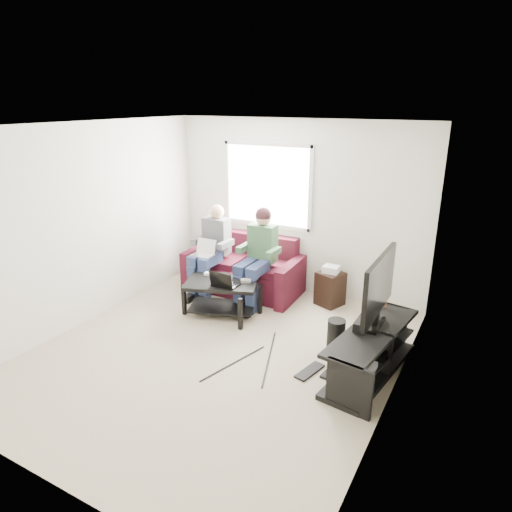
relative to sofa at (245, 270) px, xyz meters
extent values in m
plane|color=tan|center=(0.67, -1.82, -0.31)|extent=(4.50, 4.50, 0.00)
plane|color=white|center=(0.67, -1.82, 2.29)|extent=(4.50, 4.50, 0.00)
plane|color=silver|center=(0.67, 0.43, 0.99)|extent=(4.50, 0.00, 4.50)
plane|color=silver|center=(0.67, -4.07, 0.99)|extent=(4.50, 0.00, 4.50)
plane|color=silver|center=(-1.33, -1.82, 0.99)|extent=(0.00, 4.50, 4.50)
plane|color=silver|center=(2.67, -1.82, 0.99)|extent=(0.00, 4.50, 4.50)
cube|color=white|center=(0.17, 0.42, 1.29)|extent=(1.40, 0.01, 1.20)
cube|color=silver|center=(0.17, 0.41, 1.29)|extent=(1.48, 0.04, 1.28)
cube|color=#44111D|center=(0.00, -0.05, -0.11)|extent=(1.52, 0.85, 0.42)
cube|color=#44111D|center=(0.00, 0.30, 0.32)|extent=(1.50, 0.26, 0.43)
cube|color=#44111D|center=(-0.82, -0.05, -0.02)|extent=(0.18, 0.90, 0.60)
cube|color=#44111D|center=(0.82, -0.05, -0.02)|extent=(0.18, 0.90, 0.60)
cube|color=#44111D|center=(-0.37, -0.07, 0.15)|extent=(0.72, 0.70, 0.10)
cube|color=#44111D|center=(0.37, -0.07, 0.15)|extent=(0.72, 0.70, 0.10)
cube|color=navy|center=(-0.50, -0.48, 0.27)|extent=(0.16, 0.45, 0.14)
cube|color=navy|center=(-0.30, -0.48, 0.27)|extent=(0.16, 0.45, 0.14)
cube|color=navy|center=(-0.50, -0.67, -0.06)|extent=(0.13, 0.13, 0.52)
cube|color=navy|center=(-0.30, -0.67, -0.06)|extent=(0.13, 0.13, 0.52)
cube|color=#57575C|center=(-0.40, -0.16, 0.55)|extent=(0.40, 0.22, 0.55)
sphere|color=#DFA98B|center=(-0.40, -0.14, 0.92)|extent=(0.22, 0.22, 0.22)
cube|color=navy|center=(0.30, -0.48, 0.27)|extent=(0.16, 0.45, 0.14)
cube|color=navy|center=(0.50, -0.48, 0.27)|extent=(0.16, 0.45, 0.14)
cube|color=navy|center=(0.30, -0.67, -0.06)|extent=(0.13, 0.13, 0.52)
cube|color=navy|center=(0.50, -0.67, -0.06)|extent=(0.13, 0.13, 0.52)
cube|color=#4D4F50|center=(0.40, -0.16, 0.55)|extent=(0.40, 0.22, 0.55)
sphere|color=#DFA98B|center=(0.40, -0.14, 0.92)|extent=(0.22, 0.22, 0.22)
sphere|color=#361B1F|center=(0.40, -0.14, 0.96)|extent=(0.23, 0.23, 0.23)
cube|color=black|center=(0.17, -0.91, 0.15)|extent=(1.12, 0.89, 0.05)
cube|color=black|center=(0.17, -0.91, -0.21)|extent=(1.01, 0.79, 0.02)
cube|color=black|center=(-0.29, -1.18, -0.10)|extent=(0.05, 0.05, 0.44)
cube|color=black|center=(0.62, -1.18, -0.10)|extent=(0.05, 0.05, 0.44)
cube|color=black|center=(-0.29, -0.64, -0.10)|extent=(0.05, 0.05, 0.44)
cube|color=black|center=(0.62, -0.64, -0.10)|extent=(0.05, 0.05, 0.44)
cube|color=silver|center=(-0.11, -0.79, 0.19)|extent=(0.16, 0.12, 0.04)
cube|color=black|center=(0.07, -0.73, 0.19)|extent=(0.16, 0.14, 0.04)
cube|color=gray|center=(0.47, -0.76, 0.19)|extent=(0.17, 0.14, 0.04)
cube|color=black|center=(2.37, -1.35, 0.19)|extent=(0.68, 1.61, 0.04)
cube|color=black|center=(2.37, -1.35, -0.05)|extent=(0.63, 1.54, 0.03)
cube|color=black|center=(2.37, -1.35, -0.28)|extent=(0.68, 1.61, 0.06)
cube|color=black|center=(2.37, -2.11, -0.05)|extent=(0.47, 0.10, 0.52)
cube|color=black|center=(2.37, -0.59, -0.05)|extent=(0.47, 0.10, 0.52)
cube|color=black|center=(2.37, -1.25, 0.23)|extent=(0.12, 0.40, 0.04)
cube|color=black|center=(2.37, -1.25, 0.31)|extent=(0.06, 0.06, 0.12)
cube|color=black|center=(2.37, -1.25, 0.69)|extent=(0.05, 1.10, 0.65)
cube|color=#E3356E|center=(2.34, -1.25, 0.69)|extent=(0.01, 1.01, 0.58)
cube|color=black|center=(2.25, -1.25, 0.26)|extent=(0.12, 0.50, 0.10)
cylinder|color=#9D6643|center=(2.32, -0.72, 0.27)|extent=(0.08, 0.08, 0.12)
cube|color=silver|center=(2.37, -1.75, -0.01)|extent=(0.30, 0.22, 0.06)
cube|color=gray|center=(2.37, -1.05, 0.00)|extent=(0.34, 0.26, 0.08)
cube|color=black|center=(2.37, -1.40, 0.00)|extent=(0.38, 0.30, 0.07)
cylinder|color=black|center=(1.93, -1.22, -0.08)|extent=(0.21, 0.21, 0.47)
cube|color=black|center=(1.79, -1.66, -0.30)|extent=(0.22, 0.43, 0.02)
cube|color=black|center=(1.37, 0.11, -0.07)|extent=(0.33, 0.33, 0.50)
cube|color=silver|center=(1.37, 0.11, 0.23)|extent=(0.22, 0.18, 0.10)
camera|label=1|loc=(3.37, -5.74, 2.55)|focal=32.00mm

